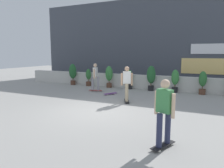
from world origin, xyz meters
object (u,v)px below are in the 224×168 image
at_px(potted_plant_2, 109,75).
at_px(potted_plant_5, 175,80).
at_px(potted_plant_1, 88,77).
at_px(skater_far_left, 164,111).
at_px(potted_plant_3, 129,79).
at_px(skater_far_right, 95,76).
at_px(skater_mid_plaza, 127,82).
at_px(skateboard_near_camera, 110,93).
at_px(potted_plant_0, 73,73).
at_px(potted_plant_4, 151,76).
at_px(potted_plant_6, 203,82).

distance_m(potted_plant_2, potted_plant_5, 4.32).
height_order(potted_plant_1, potted_plant_2, potted_plant_2).
bearing_deg(skater_far_left, potted_plant_3, 115.82).
height_order(potted_plant_3, skater_far_right, skater_far_right).
distance_m(skater_far_right, skater_mid_plaza, 3.32).
distance_m(potted_plant_2, skater_far_left, 9.35).
relative_size(potted_plant_3, skateboard_near_camera, 1.56).
bearing_deg(skater_mid_plaza, potted_plant_5, 64.85).
relative_size(potted_plant_0, skateboard_near_camera, 1.94).
xyz_separation_m(potted_plant_0, potted_plant_3, (4.41, 0.00, -0.23)).
height_order(potted_plant_0, skater_far_left, skater_far_left).
relative_size(potted_plant_4, skater_mid_plaza, 0.91).
bearing_deg(potted_plant_0, potted_plant_2, 0.00).
height_order(potted_plant_4, skater_mid_plaza, skater_mid_plaza).
xyz_separation_m(skater_far_right, skater_mid_plaza, (2.74, -1.87, 0.00)).
bearing_deg(skater_far_left, potted_plant_5, 96.57).
distance_m(potted_plant_5, potted_plant_6, 1.50).
xyz_separation_m(potted_plant_4, skater_far_left, (2.33, -7.76, 0.04)).
distance_m(potted_plant_2, potted_plant_6, 5.82).
distance_m(potted_plant_0, potted_plant_2, 2.95).
height_order(potted_plant_2, potted_plant_4, potted_plant_4).
xyz_separation_m(potted_plant_1, skateboard_near_camera, (2.78, -2.23, -0.58)).
bearing_deg(potted_plant_1, skater_far_left, -48.64).
relative_size(potted_plant_3, skater_far_left, 0.73).
distance_m(potted_plant_5, skater_far_left, 7.81).
relative_size(potted_plant_5, skater_far_right, 0.79).
distance_m(potted_plant_3, skateboard_near_camera, 2.33).
height_order(skater_far_left, skateboard_near_camera, skater_far_left).
relative_size(skater_far_left, skater_far_right, 1.00).
xyz_separation_m(potted_plant_2, skater_far_right, (-0.10, -1.70, 0.11)).
bearing_deg(potted_plant_5, skater_mid_plaza, -115.15).
bearing_deg(potted_plant_6, skateboard_near_camera, -154.39).
height_order(potted_plant_1, skater_far_left, skater_far_left).
relative_size(potted_plant_4, skater_far_left, 0.91).
height_order(potted_plant_0, skater_mid_plaza, skater_mid_plaza).
distance_m(potted_plant_0, potted_plant_6, 8.77).
bearing_deg(skater_mid_plaza, potted_plant_2, 126.53).
height_order(potted_plant_1, potted_plant_6, potted_plant_6).
relative_size(skater_far_left, skater_mid_plaza, 1.00).
bearing_deg(potted_plant_5, potted_plant_3, 180.00).
bearing_deg(potted_plant_4, potted_plant_2, 180.00).
height_order(potted_plant_4, skater_far_left, skater_far_left).
distance_m(potted_plant_4, skater_mid_plaza, 3.58).
xyz_separation_m(potted_plant_4, skater_mid_plaza, (-0.23, -3.57, 0.04)).
bearing_deg(potted_plant_4, potted_plant_1, 180.00).
bearing_deg(potted_plant_2, potted_plant_3, 0.00).
distance_m(potted_plant_0, potted_plant_4, 5.83).
bearing_deg(potted_plant_1, skater_mid_plaza, -39.95).
relative_size(potted_plant_2, skater_far_right, 0.85).
height_order(potted_plant_6, skater_far_right, skater_far_right).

